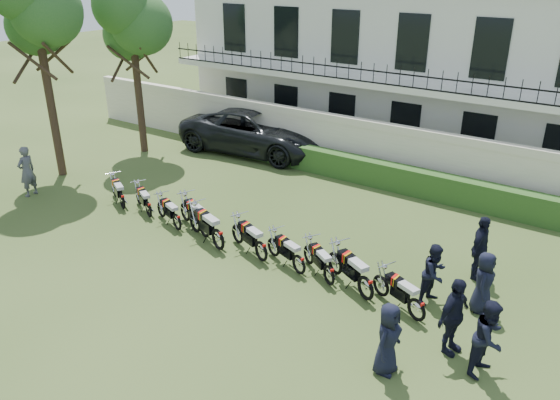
{
  "coord_description": "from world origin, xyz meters",
  "views": [
    {
      "loc": [
        9.78,
        -11.17,
        8.06
      ],
      "look_at": [
        0.54,
        2.2,
        0.91
      ],
      "focal_mm": 35.0,
      "sensor_mm": 36.0,
      "label": 1
    }
  ],
  "objects": [
    {
      "name": "motorcycle_2",
      "position": [
        -1.98,
        -0.01,
        0.44
      ],
      "size": [
        1.69,
        0.76,
        0.96
      ],
      "rotation": [
        0.0,
        0.0,
        1.23
      ],
      "color": "black",
      "rests_on": "ground"
    },
    {
      "name": "officer_0",
      "position": [
        6.38,
        -2.29,
        0.83
      ],
      "size": [
        0.53,
        0.81,
        1.65
      ],
      "primitive_type": "imported",
      "rotation": [
        0.0,
        0.0,
        1.57
      ],
      "color": "black",
      "rests_on": "ground"
    },
    {
      "name": "officer_2",
      "position": [
        7.29,
        -0.89,
        0.94
      ],
      "size": [
        0.71,
        1.17,
        1.87
      ],
      "primitive_type": "imported",
      "rotation": [
        0.0,
        0.0,
        1.33
      ],
      "color": "black",
      "rests_on": "ground"
    },
    {
      "name": "motorcycle_4",
      "position": [
        -0.02,
        -0.27,
        0.53
      ],
      "size": [
        2.04,
        0.89,
        1.15
      ],
      "rotation": [
        0.0,
        0.0,
        1.24
      ],
      "color": "black",
      "rests_on": "ground"
    },
    {
      "name": "building",
      "position": [
        0.0,
        13.96,
        3.71
      ],
      "size": [
        20.4,
        9.6,
        7.4
      ],
      "color": "silver",
      "rests_on": "ground"
    },
    {
      "name": "tree_west_mid",
      "position": [
        -9.46,
        1.0,
        6.67
      ],
      "size": [
        3.4,
        3.2,
        8.82
      ],
      "color": "#473323",
      "rests_on": "ground"
    },
    {
      "name": "motorcycle_5",
      "position": [
        1.45,
        -0.08,
        0.49
      ],
      "size": [
        1.87,
        0.87,
        1.07
      ],
      "rotation": [
        0.0,
        0.0,
        1.21
      ],
      "color": "black",
      "rests_on": "ground"
    },
    {
      "name": "motorcycle_9",
      "position": [
        6.25,
        -0.25,
        0.47
      ],
      "size": [
        1.74,
        0.87,
        1.01
      ],
      "rotation": [
        0.0,
        0.0,
        1.17
      ],
      "color": "black",
      "rests_on": "ground"
    },
    {
      "name": "officer_5",
      "position": [
        6.86,
        2.58,
        0.93
      ],
      "size": [
        0.5,
        1.11,
        1.86
      ],
      "primitive_type": "imported",
      "rotation": [
        0.0,
        0.0,
        1.53
      ],
      "color": "black",
      "rests_on": "ground"
    },
    {
      "name": "motorcycle_8",
      "position": [
        4.83,
        -0.14,
        0.52
      ],
      "size": [
        1.89,
        1.07,
        1.13
      ],
      "rotation": [
        0.0,
        0.0,
        1.09
      ],
      "color": "black",
      "rests_on": "ground"
    },
    {
      "name": "motorcycle_7",
      "position": [
        3.71,
        -0.06,
        0.45
      ],
      "size": [
        1.57,
        1.02,
        0.98
      ],
      "rotation": [
        0.0,
        0.0,
        1.02
      ],
      "color": "black",
      "rests_on": "ground"
    },
    {
      "name": "motorcycle_1",
      "position": [
        -3.47,
        0.15,
        0.44
      ],
      "size": [
        1.62,
        0.89,
        0.96
      ],
      "rotation": [
        0.0,
        0.0,
        1.11
      ],
      "color": "black",
      "rests_on": "ground"
    },
    {
      "name": "motorcycle_6",
      "position": [
        2.74,
        -0.05,
        0.45
      ],
      "size": [
        1.73,
        0.78,
        0.99
      ],
      "rotation": [
        0.0,
        0.0,
        1.22
      ],
      "color": "black",
      "rests_on": "ground"
    },
    {
      "name": "officer_3",
      "position": [
        7.4,
        1.09,
        0.81
      ],
      "size": [
        0.61,
        0.85,
        1.62
      ],
      "primitive_type": "imported",
      "rotation": [
        0.0,
        0.0,
        1.69
      ],
      "color": "black",
      "rests_on": "ground"
    },
    {
      "name": "officer_4",
      "position": [
        6.26,
        0.81,
        0.81
      ],
      "size": [
        0.79,
        0.91,
        1.62
      ],
      "primitive_type": "imported",
      "rotation": [
        0.0,
        0.0,
        1.33
      ],
      "color": "black",
      "rests_on": "ground"
    },
    {
      "name": "inspector",
      "position": [
        -8.56,
        -1.02,
        0.95
      ],
      "size": [
        0.54,
        0.75,
        1.9
      ],
      "primitive_type": "imported",
      "rotation": [
        0.0,
        0.0,
        -1.45
      ],
      "color": "slate",
      "rests_on": "ground"
    },
    {
      "name": "suv",
      "position": [
        -4.67,
        7.86,
        0.97
      ],
      "size": [
        7.26,
        3.89,
        1.94
      ],
      "primitive_type": "imported",
      "rotation": [
        0.0,
        0.0,
        1.67
      ],
      "color": "black",
      "rests_on": "ground"
    },
    {
      "name": "motorcycle_3",
      "position": [
        -0.92,
        0.12,
        0.52
      ],
      "size": [
        1.95,
        0.93,
        1.12
      ],
      "rotation": [
        0.0,
        0.0,
        1.19
      ],
      "color": "black",
      "rests_on": "ground"
    },
    {
      "name": "motorcycle_0",
      "position": [
        -4.73,
        0.08,
        0.46
      ],
      "size": [
        1.67,
        0.95,
        1.0
      ],
      "rotation": [
        0.0,
        0.0,
        1.09
      ],
      "color": "black",
      "rests_on": "ground"
    },
    {
      "name": "hedge",
      "position": [
        1.0,
        7.2,
        0.5
      ],
      "size": [
        18.0,
        0.6,
        1.0
      ],
      "primitive_type": "cube",
      "color": "#264E1C",
      "rests_on": "ground"
    },
    {
      "name": "tree_west_near",
      "position": [
        -8.96,
        5.0,
        5.89
      ],
      "size": [
        3.4,
        3.2,
        7.9
      ],
      "color": "#473323",
      "rests_on": "ground"
    },
    {
      "name": "perimeter_wall",
      "position": [
        0.0,
        8.0,
        1.17
      ],
      "size": [
        30.0,
        0.35,
        2.3
      ],
      "color": "silver",
      "rests_on": "ground"
    },
    {
      "name": "officer_1",
      "position": [
        8.12,
        -1.13,
        0.88
      ],
      "size": [
        0.81,
        0.96,
        1.76
      ],
      "primitive_type": "imported",
      "rotation": [
        0.0,
        0.0,
        1.39
      ],
      "color": "black",
      "rests_on": "ground"
    },
    {
      "name": "ground",
      "position": [
        0.0,
        0.0,
        0.0
      ],
      "size": [
        100.0,
        100.0,
        0.0
      ],
      "primitive_type": "plane",
      "color": "#374A1D",
      "rests_on": "ground"
    }
  ]
}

